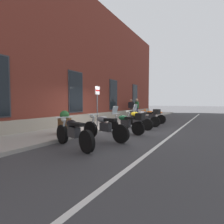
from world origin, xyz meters
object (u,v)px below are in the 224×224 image
(motorcycle_green_touring, at_px, (127,122))
(barrel_planter, at_px, (65,123))
(motorcycle_black_naked, at_px, (73,133))
(motorcycle_yellow_naked, at_px, (136,120))
(motorcycle_silver_touring, at_px, (146,117))
(motorcycle_orange_sport, at_px, (150,115))
(parking_sign, at_px, (97,100))
(pedestrian_striped_shirt, at_px, (137,107))
(pedestrian_dark_jacket, at_px, (131,107))
(motorcycle_grey_naked, at_px, (104,127))

(motorcycle_green_touring, relative_size, barrel_planter, 2.06)
(motorcycle_black_naked, relative_size, motorcycle_yellow_naked, 1.08)
(motorcycle_silver_touring, bearing_deg, barrel_planter, 158.20)
(motorcycle_green_touring, distance_m, barrel_planter, 2.79)
(motorcycle_orange_sport, relative_size, parking_sign, 0.89)
(motorcycle_green_touring, height_order, motorcycle_silver_touring, motorcycle_silver_touring)
(pedestrian_striped_shirt, bearing_deg, motorcycle_orange_sport, -140.54)
(barrel_planter, bearing_deg, motorcycle_black_naked, -125.69)
(motorcycle_black_naked, relative_size, parking_sign, 0.95)
(motorcycle_yellow_naked, xyz_separation_m, motorcycle_orange_sport, (2.96, 0.19, 0.05))
(motorcycle_yellow_naked, distance_m, pedestrian_dark_jacket, 7.02)
(motorcycle_orange_sport, bearing_deg, motorcycle_silver_touring, -171.79)
(motorcycle_orange_sport, bearing_deg, motorcycle_yellow_naked, -176.40)
(motorcycle_grey_naked, relative_size, motorcycle_orange_sport, 1.10)
(motorcycle_black_naked, bearing_deg, motorcycle_grey_naked, -9.87)
(motorcycle_black_naked, height_order, barrel_planter, barrel_planter)
(motorcycle_orange_sport, height_order, parking_sign, parking_sign)
(motorcycle_orange_sport, distance_m, pedestrian_striped_shirt, 3.38)
(motorcycle_grey_naked, distance_m, motorcycle_silver_touring, 4.54)
(pedestrian_striped_shirt, height_order, parking_sign, parking_sign)
(motorcycle_black_naked, relative_size, pedestrian_dark_jacket, 1.29)
(motorcycle_orange_sport, height_order, pedestrian_striped_shirt, pedestrian_striped_shirt)
(motorcycle_black_naked, bearing_deg, pedestrian_striped_shirt, 11.69)
(motorcycle_yellow_naked, relative_size, pedestrian_striped_shirt, 1.17)
(parking_sign, relative_size, barrel_planter, 2.27)
(motorcycle_black_naked, xyz_separation_m, motorcycle_green_touring, (3.07, -0.41, 0.05))
(motorcycle_grey_naked, relative_size, motorcycle_yellow_naked, 1.11)
(motorcycle_yellow_naked, height_order, motorcycle_orange_sport, motorcycle_yellow_naked)
(motorcycle_yellow_naked, bearing_deg, motorcycle_silver_touring, -2.06)
(motorcycle_black_naked, relative_size, pedestrian_striped_shirt, 1.27)
(motorcycle_grey_naked, height_order, motorcycle_silver_touring, motorcycle_silver_touring)
(motorcycle_green_touring, xyz_separation_m, pedestrian_striped_shirt, (7.09, 2.51, 0.53))
(pedestrian_striped_shirt, relative_size, parking_sign, 0.75)
(motorcycle_grey_naked, bearing_deg, barrel_planter, 97.00)
(motorcycle_black_naked, bearing_deg, motorcycle_silver_touring, -2.47)
(motorcycle_black_naked, distance_m, motorcycle_yellow_naked, 4.62)
(motorcycle_green_touring, distance_m, pedestrian_dark_jacket, 8.50)
(motorcycle_silver_touring, bearing_deg, parking_sign, 140.08)
(motorcycle_silver_touring, distance_m, pedestrian_dark_jacket, 5.88)
(motorcycle_silver_touring, distance_m, pedestrian_striped_shirt, 4.85)
(pedestrian_dark_jacket, bearing_deg, motorcycle_orange_sport, -137.32)
(motorcycle_yellow_naked, bearing_deg, barrel_planter, 151.53)
(motorcycle_silver_touring, height_order, parking_sign, parking_sign)
(motorcycle_yellow_naked, distance_m, barrel_planter, 3.90)
(pedestrian_striped_shirt, bearing_deg, parking_sign, -176.44)
(pedestrian_dark_jacket, bearing_deg, motorcycle_yellow_naked, -152.84)
(motorcycle_green_touring, xyz_separation_m, parking_sign, (0.56, 2.10, 1.05))
(motorcycle_orange_sport, distance_m, parking_sign, 4.44)
(motorcycle_green_touring, bearing_deg, pedestrian_striped_shirt, 19.48)
(parking_sign, distance_m, barrel_planter, 2.65)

